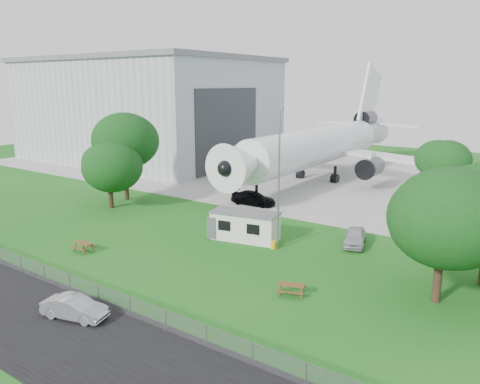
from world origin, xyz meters
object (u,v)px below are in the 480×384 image
Objects in this scene: hangar at (148,108)px; airliner at (321,144)px; picnic_west at (84,251)px; picnic_east at (291,294)px; site_cabin at (245,226)px; car_centre_sedan at (75,308)px.

hangar reaches higher than airliner.
picnic_west is (-3.00, -39.72, -5.27)m from airliner.
picnic_west and picnic_east have the same top height.
picnic_east is at bearing 10.63° from picnic_west.
hangar is 52.33m from site_cabin.
car_centre_sedan is (42.36, -47.57, -8.73)m from hangar.
airliner is at bearing 87.93° from picnic_west.
picnic_west is 12.17m from car_centre_sedan.
site_cabin is at bearing -34.70° from hangar.
airliner is 6.86× the size of site_cabin.
hangar is at bearing 131.84° from picnic_west.
airliner is at bearing -8.04° from car_centre_sedan.
picnic_west is (-9.54, -10.44, -1.31)m from site_cabin.
picnic_east is 0.44× the size of car_centre_sedan.
picnic_east is at bearing -35.76° from hangar.
site_cabin is 3.86× the size of picnic_east.
airliner is (35.97, -0.14, -4.14)m from hangar.
picnic_west is (32.97, -39.86, -9.41)m from hangar.
car_centre_sedan is (-0.15, -18.14, -0.63)m from site_cabin.
site_cabin is at bearing 120.38° from picnic_east.
hangar is 64.22m from picnic_east.
picnic_west is at bearing 169.16° from picnic_east.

